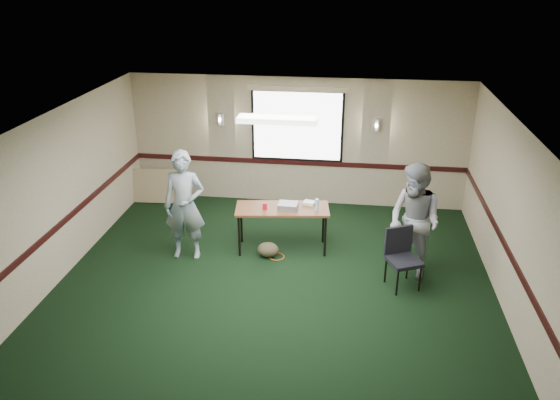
# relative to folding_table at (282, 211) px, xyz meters

# --- Properties ---
(ground) EXTENTS (8.00, 8.00, 0.00)m
(ground) POSITION_rel_folding_table_xyz_m (0.03, -1.83, -0.76)
(ground) COLOR black
(ground) RESTS_ON ground
(room_shell) EXTENTS (8.00, 8.02, 8.00)m
(room_shell) POSITION_rel_folding_table_xyz_m (0.03, 0.30, 0.82)
(room_shell) COLOR tan
(room_shell) RESTS_ON ground
(folding_table) EXTENTS (1.71, 0.85, 0.82)m
(folding_table) POSITION_rel_folding_table_xyz_m (0.00, 0.00, 0.00)
(folding_table) COLOR #553118
(folding_table) RESTS_ON ground
(projector) EXTENTS (0.34, 0.29, 0.11)m
(projector) POSITION_rel_folding_table_xyz_m (0.11, -0.04, 0.12)
(projector) COLOR gray
(projector) RESTS_ON folding_table
(game_console) EXTENTS (0.24, 0.21, 0.05)m
(game_console) POSITION_rel_folding_table_xyz_m (0.46, 0.22, 0.09)
(game_console) COLOR silver
(game_console) RESTS_ON folding_table
(red_cup) EXTENTS (0.08, 0.08, 0.12)m
(red_cup) POSITION_rel_folding_table_xyz_m (-0.30, -0.11, 0.12)
(red_cup) COLOR red
(red_cup) RESTS_ON folding_table
(water_bottle) EXTENTS (0.06, 0.06, 0.21)m
(water_bottle) POSITION_rel_folding_table_xyz_m (0.61, -0.01, 0.16)
(water_bottle) COLOR #94CFF3
(water_bottle) RESTS_ON folding_table
(duffel_bag) EXTENTS (0.46, 0.40, 0.27)m
(duffel_bag) POSITION_rel_folding_table_xyz_m (-0.21, -0.32, -0.63)
(duffel_bag) COLOR #4C442B
(duffel_bag) RESTS_ON ground
(cable_coil) EXTENTS (0.34, 0.34, 0.01)m
(cable_coil) POSITION_rel_folding_table_xyz_m (-0.06, -0.31, -0.75)
(cable_coil) COLOR #DE561B
(cable_coil) RESTS_ON ground
(folded_table) EXTENTS (1.43, 0.30, 0.73)m
(folded_table) POSITION_rel_folding_table_xyz_m (-2.97, 1.76, -0.40)
(folded_table) COLOR tan
(folded_table) RESTS_ON ground
(conference_chair) EXTENTS (0.63, 0.64, 0.97)m
(conference_chair) POSITION_rel_folding_table_xyz_m (2.03, -0.91, -0.19)
(conference_chair) COLOR black
(conference_chair) RESTS_ON ground
(person_left) EXTENTS (0.74, 0.51, 1.94)m
(person_left) POSITION_rel_folding_table_xyz_m (-1.63, -0.46, 0.21)
(person_left) COLOR #436993
(person_left) RESTS_ON ground
(person_right) EXTENTS (1.17, 1.18, 1.92)m
(person_right) POSITION_rel_folding_table_xyz_m (2.22, -0.55, 0.20)
(person_right) COLOR #7D98C3
(person_right) RESTS_ON ground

